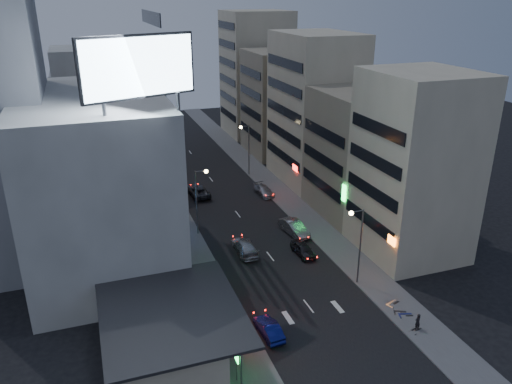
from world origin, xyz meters
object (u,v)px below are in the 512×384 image
person (418,322)px  scooter_black_a (418,321)px  parked_car_right_near (303,249)px  scooter_silver_b (395,294)px  scooter_silver_a (416,322)px  road_car_blue (269,329)px  parked_car_left (198,191)px  road_car_silver (245,247)px  parked_car_right_mid (294,228)px  parked_car_right_far (264,191)px  scooter_black_b (407,306)px  scooter_blue (412,308)px

person → scooter_black_a: person is taller
scooter_black_a → parked_car_right_near: bearing=0.3°
person → scooter_silver_b: 4.54m
person → scooter_silver_a: bearing=-120.1°
road_car_blue → person: person is taller
scooter_black_a → scooter_silver_a: bearing=69.0°
parked_car_left → road_car_blue: (-1.59, -32.62, -0.08)m
road_car_silver → scooter_silver_b: (10.48, -13.64, -0.04)m
parked_car_right_mid → scooter_silver_b: parked_car_right_mid is taller
parked_car_right_near → road_car_silver: road_car_silver is taller
scooter_black_a → parked_car_left: bearing=2.2°
parked_car_right_far → parked_car_right_near: bearing=-100.4°
road_car_silver → scooter_black_b: size_ratio=3.11×
parked_car_left → scooter_black_b: (11.45, -33.74, -0.11)m
scooter_silver_b → scooter_blue: bearing=165.7°
road_car_blue → scooter_blue: 13.39m
person → scooter_blue: bearing=-123.4°
parked_car_right_far → person: 33.61m
person → scooter_silver_a: person is taller
parked_car_right_far → road_car_silver: road_car_silver is taller
scooter_silver_a → scooter_black_b: 2.28m
road_car_blue → scooter_black_a: road_car_blue is taller
parked_car_right_mid → scooter_silver_a: parked_car_right_mid is taller
scooter_silver_a → scooter_blue: bearing=-45.4°
parked_car_left → scooter_black_a: bearing=104.2°
person → scooter_black_b: 2.65m
parked_car_right_mid → parked_car_right_far: 13.01m
scooter_silver_a → road_car_blue: bearing=54.9°
scooter_black_b → scooter_blue: bearing=-123.0°
parked_car_right_mid → road_car_silver: parked_car_right_mid is taller
road_car_blue → scooter_blue: (13.30, -1.53, 0.02)m
scooter_black_a → scooter_blue: scooter_blue is taller
parked_car_right_near → road_car_silver: bearing=153.5°
parked_car_right_far → scooter_silver_b: bearing=-89.1°
scooter_silver_a → scooter_silver_b: bearing=-29.0°
road_car_silver → scooter_black_b: (10.42, -15.57, -0.13)m
parked_car_right_near → scooter_blue: bearing=-73.3°
parked_car_left → scooter_blue: (11.71, -34.15, -0.06)m
scooter_black_b → scooter_silver_b: bearing=23.0°
parked_car_right_mid → scooter_blue: 18.81m
scooter_blue → scooter_black_b: (-0.26, 0.41, -0.04)m
parked_car_right_far → scooter_silver_a: size_ratio=2.79×
parked_car_left → road_car_silver: bearing=90.3°
parked_car_right_far → person: (1.73, -33.57, 0.23)m
parked_car_right_far → scooter_black_a: parked_car_right_far is taller
scooter_black_a → scooter_black_b: size_ratio=0.95×
parked_car_left → road_car_silver: 18.19m
road_car_silver → person: 20.55m
parked_car_right_far → scooter_silver_b: (2.50, -29.10, 0.07)m
parked_car_right_mid → scooter_blue: bearing=-86.9°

